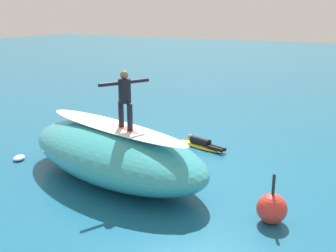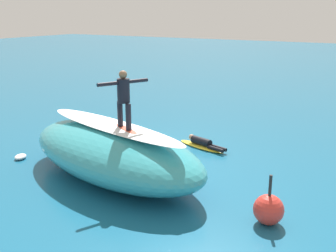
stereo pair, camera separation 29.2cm
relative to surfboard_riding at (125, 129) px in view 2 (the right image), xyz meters
name	(u,v)px [view 2 (the right image)]	position (x,y,z in m)	size (l,w,h in m)	color
ground_plane	(143,156)	(0.84, -2.15, -1.66)	(120.00, 120.00, 0.00)	#196084
wave_crest	(113,152)	(0.58, -0.14, -0.85)	(7.00, 3.14, 1.62)	teal
wave_foam_lip	(112,126)	(0.58, -0.14, 0.00)	(5.95, 1.10, 0.08)	white
surfboard_riding	(125,129)	(0.00, 0.00, 0.00)	(2.26, 0.49, 0.08)	#E0563D
surfer_riding	(124,95)	(0.00, 0.00, 1.01)	(0.77, 1.47, 1.67)	black
surfboard_paddling	(201,146)	(-0.51, -4.10, -1.62)	(2.11, 0.50, 0.08)	yellow
surfer_paddling	(204,143)	(-0.63, -4.06, -1.44)	(1.72, 0.72, 0.31)	black
buoy_marker	(269,209)	(-4.42, 0.26, -1.28)	(0.74, 0.74, 1.26)	red
foam_patch_near	(163,141)	(1.03, -3.85, -1.60)	(1.03, 0.68, 0.13)	white
foam_patch_mid	(87,137)	(3.96, -2.75, -1.58)	(1.04, 0.66, 0.16)	white
foam_patch_far	(21,157)	(4.38, 0.22, -1.58)	(0.52, 0.37, 0.15)	white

